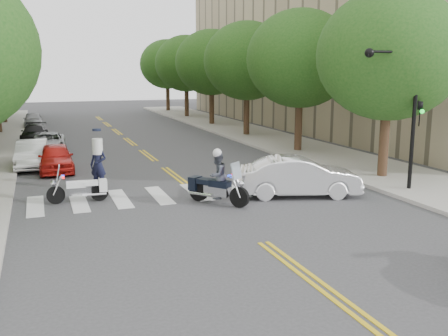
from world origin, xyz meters
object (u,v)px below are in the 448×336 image
motorcycle_parked (83,189)px  officer_standing (98,165)px  convertible (299,176)px  motorcycle_police (216,179)px

motorcycle_parked → officer_standing: size_ratio=1.10×
motorcycle_parked → convertible: 8.35m
motorcycle_parked → motorcycle_police: bearing=-110.7°
motorcycle_police → officer_standing: motorcycle_police is taller
motorcycle_police → convertible: size_ratio=0.46×
motorcycle_police → convertible: bearing=141.7°
convertible → motorcycle_police: bearing=106.5°
motorcycle_police → motorcycle_parked: motorcycle_police is taller
motorcycle_parked → officer_standing: officer_standing is taller
motorcycle_parked → officer_standing: bearing=-20.0°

